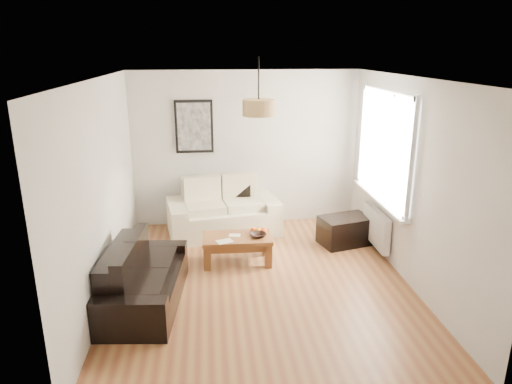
{
  "coord_description": "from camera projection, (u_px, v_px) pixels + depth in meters",
  "views": [
    {
      "loc": [
        -0.63,
        -5.39,
        2.92
      ],
      "look_at": [
        0.0,
        0.6,
        1.05
      ],
      "focal_mm": 32.45,
      "sensor_mm": 36.0,
      "label": 1
    }
  ],
  "objects": [
    {
      "name": "poster",
      "position": [
        194.0,
        127.0,
        7.57
      ],
      "size": [
        0.62,
        0.04,
        0.87
      ],
      "primitive_type": null,
      "color": "black",
      "rests_on": "wall_back"
    },
    {
      "name": "fruit_bowl",
      "position": [
        258.0,
        235.0,
        6.47
      ],
      "size": [
        0.28,
        0.28,
        0.05
      ],
      "primitive_type": "imported",
      "rotation": [
        0.0,
        0.0,
        0.32
      ],
      "color": "black",
      "rests_on": "coffee_table"
    },
    {
      "name": "radiator",
      "position": [
        376.0,
        227.0,
        6.88
      ],
      "size": [
        0.1,
        0.9,
        0.52
      ],
      "primitive_type": "cube",
      "color": "white",
      "rests_on": "wall_right"
    },
    {
      "name": "wall_front",
      "position": [
        295.0,
        271.0,
        3.53
      ],
      "size": [
        3.8,
        0.04,
        2.6
      ],
      "primitive_type": null,
      "color": "silver",
      "rests_on": "floor"
    },
    {
      "name": "wall_right",
      "position": [
        410.0,
        182.0,
        5.85
      ],
      "size": [
        0.04,
        4.5,
        2.6
      ],
      "primitive_type": null,
      "color": "silver",
      "rests_on": "floor"
    },
    {
      "name": "cushion_left",
      "position": [
        209.0,
        187.0,
        7.66
      ],
      "size": [
        0.39,
        0.2,
        0.38
      ],
      "primitive_type": "cube",
      "rotation": [
        0.0,
        0.0,
        -0.23
      ],
      "color": "black",
      "rests_on": "loveseat_cream"
    },
    {
      "name": "floor",
      "position": [
        261.0,
        282.0,
        6.05
      ],
      "size": [
        4.5,
        4.5,
        0.0
      ],
      "primitive_type": "plane",
      "color": "brown",
      "rests_on": "ground"
    },
    {
      "name": "ottoman",
      "position": [
        345.0,
        230.0,
        7.19
      ],
      "size": [
        0.87,
        0.67,
        0.44
      ],
      "primitive_type": "cube",
      "rotation": [
        0.0,
        0.0,
        0.26
      ],
      "color": "black",
      "rests_on": "floor"
    },
    {
      "name": "papers",
      "position": [
        225.0,
        241.0,
        6.33
      ],
      "size": [
        0.25,
        0.22,
        0.01
      ],
      "primitive_type": "cube",
      "rotation": [
        0.0,
        0.0,
        0.36
      ],
      "color": "silver",
      "rests_on": "coffee_table"
    },
    {
      "name": "wall_back",
      "position": [
        246.0,
        149.0,
        7.8
      ],
      "size": [
        3.8,
        0.04,
        2.6
      ],
      "primitive_type": null,
      "color": "silver",
      "rests_on": "floor"
    },
    {
      "name": "window_bay",
      "position": [
        385.0,
        147.0,
        6.52
      ],
      "size": [
        0.14,
        1.9,
        1.6
      ],
      "primitive_type": null,
      "color": "white",
      "rests_on": "wall_right"
    },
    {
      "name": "orange_c",
      "position": [
        253.0,
        230.0,
        6.62
      ],
      "size": [
        0.11,
        0.11,
        0.09
      ],
      "primitive_type": "sphere",
      "rotation": [
        0.0,
        0.0,
        -0.21
      ],
      "color": "#F05B14",
      "rests_on": "fruit_bowl"
    },
    {
      "name": "coffee_table",
      "position": [
        237.0,
        249.0,
        6.56
      ],
      "size": [
        0.98,
        0.54,
        0.4
      ],
      "primitive_type": null,
      "rotation": [
        0.0,
        0.0,
        -0.01
      ],
      "color": "brown",
      "rests_on": "floor"
    },
    {
      "name": "cushion_right",
      "position": [
        239.0,
        185.0,
        7.71
      ],
      "size": [
        0.39,
        0.13,
        0.38
      ],
      "primitive_type": "cube",
      "rotation": [
        0.0,
        0.0,
        -0.02
      ],
      "color": "black",
      "rests_on": "loveseat_cream"
    },
    {
      "name": "ceiling",
      "position": [
        261.0,
        78.0,
        5.28
      ],
      "size": [
        3.8,
        4.5,
        0.0
      ],
      "primitive_type": null,
      "color": "white",
      "rests_on": "floor"
    },
    {
      "name": "wall_left",
      "position": [
        102.0,
        192.0,
        5.47
      ],
      "size": [
        0.04,
        4.5,
        2.6
      ],
      "primitive_type": null,
      "color": "silver",
      "rests_on": "floor"
    },
    {
      "name": "sofa_leather",
      "position": [
        144.0,
        276.0,
        5.45
      ],
      "size": [
        0.95,
        1.71,
        0.71
      ],
      "primitive_type": null,
      "rotation": [
        0.0,
        0.0,
        1.47
      ],
      "color": "black",
      "rests_on": "floor"
    },
    {
      "name": "loveseat_cream",
      "position": [
        223.0,
        207.0,
        7.57
      ],
      "size": [
        1.9,
        1.24,
        0.88
      ],
      "primitive_type": null,
      "rotation": [
        0.0,
        0.0,
        0.17
      ],
      "color": "beige",
      "rests_on": "floor"
    },
    {
      "name": "pendant_shade",
      "position": [
        259.0,
        108.0,
        5.67
      ],
      "size": [
        0.4,
        0.4,
        0.2
      ],
      "primitive_type": "cylinder",
      "color": "tan",
      "rests_on": "ceiling"
    },
    {
      "name": "orange_a",
      "position": [
        258.0,
        230.0,
        6.61
      ],
      "size": [
        0.1,
        0.1,
        0.09
      ],
      "primitive_type": "sphere",
      "rotation": [
        0.0,
        0.0,
        0.13
      ],
      "color": "orange",
      "rests_on": "fruit_bowl"
    },
    {
      "name": "orange_b",
      "position": [
        264.0,
        230.0,
        6.61
      ],
      "size": [
        0.09,
        0.09,
        0.09
      ],
      "primitive_type": "sphere",
      "rotation": [
        0.0,
        0.0,
        0.1
      ],
      "color": "#F34D14",
      "rests_on": "fruit_bowl"
    }
  ]
}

